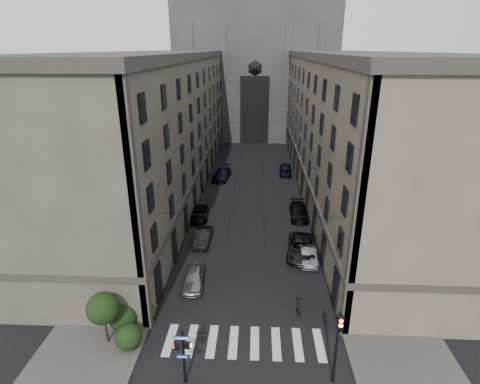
# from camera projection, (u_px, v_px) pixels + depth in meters

# --- Properties ---
(sidewalk_left) EXTENTS (7.00, 80.00, 0.15)m
(sidewalk_left) POSITION_uv_depth(u_px,v_px,m) (181.00, 187.00, 55.57)
(sidewalk_left) COLOR #383533
(sidewalk_left) RESTS_ON ground
(sidewalk_right) EXTENTS (7.00, 80.00, 0.15)m
(sidewalk_right) POSITION_uv_depth(u_px,v_px,m) (324.00, 189.00, 54.65)
(sidewalk_right) COLOR #383533
(sidewalk_right) RESTS_ON ground
(zebra_crossing) EXTENTS (11.00, 3.20, 0.01)m
(zebra_crossing) POSITION_uv_depth(u_px,v_px,m) (244.00, 342.00, 26.24)
(zebra_crossing) COLOR beige
(zebra_crossing) RESTS_ON ground
(building_left) EXTENTS (13.60, 60.60, 18.85)m
(building_left) POSITION_uv_depth(u_px,v_px,m) (157.00, 124.00, 52.37)
(building_left) COLOR #4B4439
(building_left) RESTS_ON ground
(building_right) EXTENTS (13.60, 60.60, 18.85)m
(building_right) POSITION_uv_depth(u_px,v_px,m) (351.00, 126.00, 51.19)
(building_right) COLOR brown
(building_right) RESTS_ON ground
(gothic_tower) EXTENTS (35.00, 23.00, 58.00)m
(gothic_tower) POSITION_uv_depth(u_px,v_px,m) (256.00, 55.00, 85.05)
(gothic_tower) COLOR #2D2D33
(gothic_tower) RESTS_ON ground
(pedestrian_signal_left) EXTENTS (1.02, 0.38, 4.00)m
(pedestrian_signal_left) POSITION_uv_depth(u_px,v_px,m) (183.00, 353.00, 22.30)
(pedestrian_signal_left) COLOR black
(pedestrian_signal_left) RESTS_ON ground
(traffic_light_right) EXTENTS (0.34, 0.50, 5.20)m
(traffic_light_right) POSITION_uv_depth(u_px,v_px,m) (338.00, 340.00, 21.94)
(traffic_light_right) COLOR black
(traffic_light_right) RESTS_ON ground
(shrub_cluster) EXTENTS (3.90, 4.40, 3.90)m
(shrub_cluster) POSITION_uv_depth(u_px,v_px,m) (119.00, 318.00, 25.98)
(shrub_cluster) COLOR black
(shrub_cluster) RESTS_ON sidewalk_left
(tram_wires) EXTENTS (14.00, 60.00, 0.43)m
(tram_wires) POSITION_uv_depth(u_px,v_px,m) (252.00, 141.00, 52.19)
(tram_wires) COLOR black
(tram_wires) RESTS_ON ground
(car_left_near) EXTENTS (1.98, 4.35, 1.45)m
(car_left_near) POSITION_uv_depth(u_px,v_px,m) (194.00, 278.00, 32.35)
(car_left_near) COLOR gray
(car_left_near) RESTS_ON ground
(car_left_midnear) EXTENTS (1.59, 4.40, 1.44)m
(car_left_midnear) POSITION_uv_depth(u_px,v_px,m) (203.00, 237.00, 39.35)
(car_left_midnear) COLOR black
(car_left_midnear) RESTS_ON ground
(car_left_midfar) EXTENTS (2.41, 4.74, 1.29)m
(car_left_midfar) POSITION_uv_depth(u_px,v_px,m) (199.00, 214.00, 45.10)
(car_left_midfar) COLOR black
(car_left_midfar) RESTS_ON ground
(car_left_far) EXTENTS (2.91, 5.91, 1.65)m
(car_left_far) POSITION_uv_depth(u_px,v_px,m) (222.00, 174.00, 58.80)
(car_left_far) COLOR black
(car_left_far) RESTS_ON ground
(car_right_near) EXTENTS (1.51, 4.13, 1.35)m
(car_right_near) POSITION_uv_depth(u_px,v_px,m) (308.00, 255.00, 35.98)
(car_right_near) COLOR gray
(car_right_near) RESTS_ON ground
(car_right_midnear) EXTENTS (3.46, 6.20, 1.64)m
(car_right_midnear) POSITION_uv_depth(u_px,v_px,m) (301.00, 248.00, 37.04)
(car_right_midnear) COLOR black
(car_right_midnear) RESTS_ON ground
(car_right_midfar) EXTENTS (2.19, 5.22, 1.51)m
(car_right_midfar) POSITION_uv_depth(u_px,v_px,m) (299.00, 211.00, 45.44)
(car_right_midfar) COLOR black
(car_right_midfar) RESTS_ON ground
(car_right_far) EXTENTS (2.19, 4.95, 1.66)m
(car_right_far) POSITION_uv_depth(u_px,v_px,m) (286.00, 169.00, 60.92)
(car_right_far) COLOR black
(car_right_far) RESTS_ON ground
(pedestrian) EXTENTS (0.66, 0.82, 1.95)m
(pedestrian) POSITION_uv_depth(u_px,v_px,m) (299.00, 305.00, 28.51)
(pedestrian) COLOR black
(pedestrian) RESTS_ON ground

